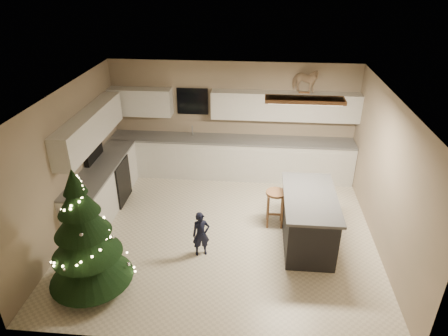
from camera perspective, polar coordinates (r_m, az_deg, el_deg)
The scene contains 8 objects.
ground_plane at distance 7.56m, azimuth -0.24°, elevation -9.00°, with size 5.50×5.50×0.00m, color beige.
room_shell at distance 6.67m, azimuth -0.07°, elevation 3.20°, with size 5.52×5.02×2.61m.
cabinetry at distance 8.68m, azimuth -5.22°, elevation 1.88°, with size 5.50×3.20×2.00m.
island at distance 7.18m, azimuth 11.92°, elevation -7.18°, with size 0.90×1.70×0.95m.
bar_stool at distance 7.50m, azimuth 7.38°, elevation -4.55°, with size 0.38×0.38×0.72m.
christmas_tree at distance 6.24m, azimuth -19.16°, elevation -10.04°, with size 1.29×1.24×2.06m.
toddler at distance 6.81m, azimuth -3.30°, elevation -9.41°, with size 0.30×0.20×0.82m, color black.
rocking_horse at distance 8.72m, azimuth 11.51°, elevation 12.13°, with size 0.64×0.46×0.51m.
Camera 1 is at (0.58, -6.05, 4.48)m, focal length 32.00 mm.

